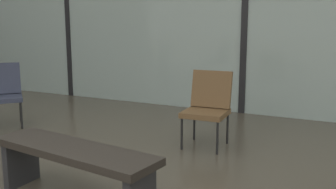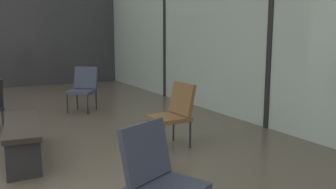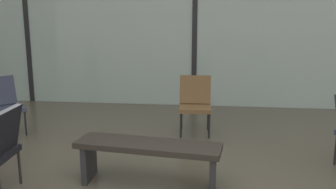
{
  "view_description": "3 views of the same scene",
  "coord_description": "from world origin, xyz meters",
  "px_view_note": "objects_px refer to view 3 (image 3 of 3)",
  "views": [
    {
      "loc": [
        1.66,
        -0.83,
        1.42
      ],
      "look_at": [
        -0.34,
        3.19,
        0.6
      ],
      "focal_mm": 41.48,
      "sensor_mm": 36.0,
      "label": 1
    },
    {
      "loc": [
        4.35,
        0.89,
        1.55
      ],
      "look_at": [
        -0.52,
        3.6,
        0.61
      ],
      "focal_mm": 39.21,
      "sensor_mm": 36.0,
      "label": 2
    },
    {
      "loc": [
        0.29,
        -1.95,
        1.68
      ],
      "look_at": [
        -0.23,
        2.56,
        0.75
      ],
      "focal_mm": 37.76,
      "sensor_mm": 36.0,
      "label": 3
    }
  ],
  "objects_px": {
    "lounge_chair_0": "(2,102)",
    "lounge_chair_1": "(195,101)",
    "waiting_bench": "(148,153)",
    "parked_airplane": "(170,13)"
  },
  "relations": [
    {
      "from": "lounge_chair_0",
      "to": "waiting_bench",
      "type": "relative_size",
      "value": 0.57
    },
    {
      "from": "lounge_chair_0",
      "to": "waiting_bench",
      "type": "height_order",
      "value": "lounge_chair_0"
    },
    {
      "from": "lounge_chair_0",
      "to": "waiting_bench",
      "type": "distance_m",
      "value": 2.9
    },
    {
      "from": "lounge_chair_0",
      "to": "parked_airplane",
      "type": "bearing_deg",
      "value": 29.42
    },
    {
      "from": "parked_airplane",
      "to": "lounge_chair_0",
      "type": "height_order",
      "value": "parked_airplane"
    },
    {
      "from": "lounge_chair_1",
      "to": "waiting_bench",
      "type": "xyz_separation_m",
      "value": [
        -0.41,
        -1.91,
        -0.13
      ]
    },
    {
      "from": "parked_airplane",
      "to": "lounge_chair_0",
      "type": "bearing_deg",
      "value": -101.66
    },
    {
      "from": "lounge_chair_0",
      "to": "lounge_chair_1",
      "type": "distance_m",
      "value": 2.92
    },
    {
      "from": "lounge_chair_0",
      "to": "lounge_chair_1",
      "type": "relative_size",
      "value": 1.0
    },
    {
      "from": "lounge_chair_0",
      "to": "lounge_chair_1",
      "type": "height_order",
      "value": "same"
    }
  ]
}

